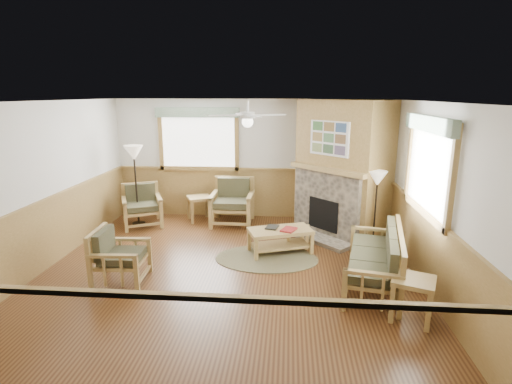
# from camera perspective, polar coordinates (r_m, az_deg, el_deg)

# --- Properties ---
(floor) EXTENTS (6.00, 6.00, 0.01)m
(floor) POSITION_cam_1_polar(r_m,az_deg,el_deg) (6.68, -3.99, -11.04)
(floor) COLOR #502F16
(floor) RESTS_ON ground
(ceiling) EXTENTS (6.00, 6.00, 0.01)m
(ceiling) POSITION_cam_1_polar(r_m,az_deg,el_deg) (6.06, -4.43, 12.82)
(ceiling) COLOR white
(ceiling) RESTS_ON floor
(wall_back) EXTENTS (6.00, 0.02, 2.70)m
(wall_back) POSITION_cam_1_polar(r_m,az_deg,el_deg) (9.16, -1.30, 4.71)
(wall_back) COLOR silver
(wall_back) RESTS_ON floor
(wall_front) EXTENTS (6.00, 0.02, 2.70)m
(wall_front) POSITION_cam_1_polar(r_m,az_deg,el_deg) (3.46, -12.02, -11.37)
(wall_front) COLOR silver
(wall_front) RESTS_ON floor
(wall_left) EXTENTS (0.02, 6.00, 2.70)m
(wall_left) POSITION_cam_1_polar(r_m,az_deg,el_deg) (7.32, -28.07, 0.74)
(wall_left) COLOR silver
(wall_left) RESTS_ON floor
(wall_right) EXTENTS (0.02, 6.00, 2.70)m
(wall_right) POSITION_cam_1_polar(r_m,az_deg,el_deg) (6.49, 22.96, -0.22)
(wall_right) COLOR silver
(wall_right) RESTS_ON floor
(wainscot) EXTENTS (6.00, 6.00, 1.10)m
(wainscot) POSITION_cam_1_polar(r_m,az_deg,el_deg) (6.47, -4.07, -6.58)
(wainscot) COLOR olive
(wainscot) RESTS_ON floor
(fireplace) EXTENTS (3.11, 3.11, 2.70)m
(fireplace) POSITION_cam_1_polar(r_m,az_deg,el_deg) (8.24, 12.33, 3.37)
(fireplace) COLOR olive
(fireplace) RESTS_ON floor
(window_back) EXTENTS (1.90, 0.16, 1.50)m
(window_back) POSITION_cam_1_polar(r_m,az_deg,el_deg) (9.19, -8.36, 12.00)
(window_back) COLOR white
(window_back) RESTS_ON wall_back
(window_right) EXTENTS (0.16, 1.90, 1.50)m
(window_right) POSITION_cam_1_polar(r_m,az_deg,el_deg) (6.13, 24.22, 10.09)
(window_right) COLOR white
(window_right) RESTS_ON wall_right
(ceiling_fan) EXTENTS (1.59, 1.59, 0.36)m
(ceiling_fan) POSITION_cam_1_polar(r_m,az_deg,el_deg) (6.32, -1.23, 12.53)
(ceiling_fan) COLOR white
(ceiling_fan) RESTS_ON ceiling
(sofa) EXTENTS (1.99, 1.13, 0.86)m
(sofa) POSITION_cam_1_polar(r_m,az_deg,el_deg) (6.28, 16.43, -8.98)
(sofa) COLOR #A5864D
(sofa) RESTS_ON floor
(armchair_back_left) EXTENTS (1.05, 1.05, 0.89)m
(armchair_back_left) POSITION_cam_1_polar(r_m,az_deg,el_deg) (9.00, -15.97, -1.89)
(armchair_back_left) COLOR #A5864D
(armchair_back_left) RESTS_ON floor
(armchair_back_right) EXTENTS (0.89, 0.89, 0.99)m
(armchair_back_right) POSITION_cam_1_polar(r_m,az_deg,el_deg) (8.76, -3.43, -1.45)
(armchair_back_right) COLOR #A5864D
(armchair_back_right) RESTS_ON floor
(armchair_left) EXTENTS (0.78, 0.78, 0.83)m
(armchair_left) POSITION_cam_1_polar(r_m,az_deg,el_deg) (6.47, -18.76, -8.62)
(armchair_left) COLOR #A5864D
(armchair_left) RESTS_ON floor
(coffee_table) EXTENTS (1.24, 0.90, 0.45)m
(coffee_table) POSITION_cam_1_polar(r_m,az_deg,el_deg) (7.27, 3.47, -6.99)
(coffee_table) COLOR #A5864D
(coffee_table) RESTS_ON floor
(end_table_chairs) EXTENTS (0.66, 0.65, 0.56)m
(end_table_chairs) POSITION_cam_1_polar(r_m,az_deg,el_deg) (9.12, -8.06, -2.34)
(end_table_chairs) COLOR #A5864D
(end_table_chairs) RESTS_ON floor
(end_table_sofa) EXTENTS (0.65, 0.64, 0.56)m
(end_table_sofa) POSITION_cam_1_polar(r_m,az_deg,el_deg) (5.59, 21.41, -14.04)
(end_table_sofa) COLOR #A5864D
(end_table_sofa) RESTS_ON floor
(footstool) EXTENTS (0.44, 0.44, 0.37)m
(footstool) POSITION_cam_1_polar(r_m,az_deg,el_deg) (7.61, 6.00, -6.37)
(footstool) COLOR #A5864D
(footstool) RESTS_ON floor
(braided_rug) EXTENTS (2.16, 2.16, 0.01)m
(braided_rug) POSITION_cam_1_polar(r_m,az_deg,el_deg) (7.07, 1.51, -9.47)
(braided_rug) COLOR brown
(braided_rug) RESTS_ON floor
(floor_lamp_left) EXTENTS (0.53, 0.53, 1.75)m
(floor_lamp_left) POSITION_cam_1_polar(r_m,az_deg,el_deg) (9.02, -16.76, 0.91)
(floor_lamp_left) COLOR black
(floor_lamp_left) RESTS_ON floor
(floor_lamp_right) EXTENTS (0.37, 0.37, 1.47)m
(floor_lamp_right) POSITION_cam_1_polar(r_m,az_deg,el_deg) (7.62, 16.66, -2.51)
(floor_lamp_right) COLOR black
(floor_lamp_right) RESTS_ON floor
(book_red) EXTENTS (0.32, 0.36, 0.03)m
(book_red) POSITION_cam_1_polar(r_m,az_deg,el_deg) (7.13, 4.70, -5.26)
(book_red) COLOR maroon
(book_red) RESTS_ON coffee_table
(book_dark) EXTENTS (0.26, 0.31, 0.03)m
(book_dark) POSITION_cam_1_polar(r_m,az_deg,el_deg) (7.25, 2.32, -4.94)
(book_dark) COLOR black
(book_dark) RESTS_ON coffee_table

